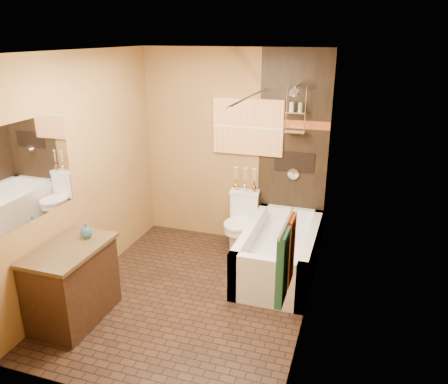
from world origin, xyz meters
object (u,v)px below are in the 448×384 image
at_px(sunset_painting, 248,127).
at_px(toilet, 241,221).
at_px(vanity, 73,283).
at_px(bathtub, 279,256).

relative_size(sunset_painting, toilet, 1.22).
xyz_separation_m(toilet, vanity, (-1.12, -1.95, 0.02)).
bearing_deg(bathtub, sunset_painting, 129.61).
height_order(sunset_painting, bathtub, sunset_painting).
bearing_deg(sunset_painting, vanity, -117.07).
xyz_separation_m(sunset_painting, toilet, (0.00, -0.25, -1.18)).
bearing_deg(sunset_painting, toilet, -90.00).
bearing_deg(bathtub, vanity, -139.46).
distance_m(toilet, vanity, 2.25).
bearing_deg(bathtub, toilet, 141.70).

